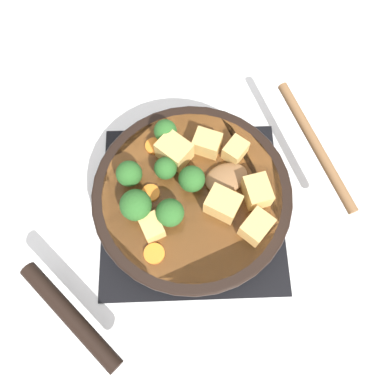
% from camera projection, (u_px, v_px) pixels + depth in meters
% --- Properties ---
extents(ground_plane, '(2.40, 2.40, 0.00)m').
position_uv_depth(ground_plane, '(192.00, 208.00, 0.65)').
color(ground_plane, white).
extents(front_burner_grate, '(0.31, 0.31, 0.03)m').
position_uv_depth(front_burner_grate, '(192.00, 206.00, 0.64)').
color(front_burner_grate, black).
rests_on(front_burner_grate, ground_plane).
extents(skillet_pan, '(0.41, 0.41, 0.06)m').
position_uv_depth(skillet_pan, '(191.00, 198.00, 0.60)').
color(skillet_pan, black).
rests_on(skillet_pan, front_burner_grate).
extents(wooden_spoon, '(0.23, 0.23, 0.02)m').
position_uv_depth(wooden_spoon, '(278.00, 159.00, 0.59)').
color(wooden_spoon, brown).
rests_on(wooden_spoon, skillet_pan).
extents(tofu_cube_center_large, '(0.04, 0.05, 0.03)m').
position_uv_depth(tofu_cube_center_large, '(235.00, 150.00, 0.58)').
color(tofu_cube_center_large, tan).
rests_on(tofu_cube_center_large, skillet_pan).
extents(tofu_cube_near_handle, '(0.04, 0.04, 0.03)m').
position_uv_depth(tofu_cube_near_handle, '(152.00, 227.00, 0.54)').
color(tofu_cube_near_handle, tan).
rests_on(tofu_cube_near_handle, skillet_pan).
extents(tofu_cube_east_chunk, '(0.04, 0.05, 0.04)m').
position_uv_depth(tofu_cube_east_chunk, '(257.00, 191.00, 0.56)').
color(tofu_cube_east_chunk, tan).
rests_on(tofu_cube_east_chunk, skillet_pan).
extents(tofu_cube_west_chunk, '(0.05, 0.05, 0.03)m').
position_uv_depth(tofu_cube_west_chunk, '(256.00, 227.00, 0.54)').
color(tofu_cube_west_chunk, tan).
rests_on(tofu_cube_west_chunk, skillet_pan).
extents(tofu_cube_back_piece, '(0.06, 0.06, 0.04)m').
position_uv_depth(tofu_cube_back_piece, '(174.00, 151.00, 0.58)').
color(tofu_cube_back_piece, tan).
rests_on(tofu_cube_back_piece, skillet_pan).
extents(tofu_cube_front_piece, '(0.06, 0.06, 0.04)m').
position_uv_depth(tofu_cube_front_piece, '(223.00, 204.00, 0.55)').
color(tofu_cube_front_piece, tan).
rests_on(tofu_cube_front_piece, skillet_pan).
extents(tofu_cube_mid_small, '(0.05, 0.05, 0.03)m').
position_uv_depth(tofu_cube_mid_small, '(207.00, 143.00, 0.59)').
color(tofu_cube_mid_small, tan).
rests_on(tofu_cube_mid_small, skillet_pan).
extents(broccoli_floret_near_spoon, '(0.03, 0.03, 0.04)m').
position_uv_depth(broccoli_floret_near_spoon, '(165.00, 168.00, 0.56)').
color(broccoli_floret_near_spoon, '#709956').
rests_on(broccoli_floret_near_spoon, skillet_pan).
extents(broccoli_floret_center_top, '(0.04, 0.04, 0.04)m').
position_uv_depth(broccoli_floret_center_top, '(165.00, 131.00, 0.58)').
color(broccoli_floret_center_top, '#709956').
rests_on(broccoli_floret_center_top, skillet_pan).
extents(broccoli_floret_east_rim, '(0.04, 0.04, 0.05)m').
position_uv_depth(broccoli_floret_east_rim, '(129.00, 174.00, 0.56)').
color(broccoli_floret_east_rim, '#709956').
rests_on(broccoli_floret_east_rim, skillet_pan).
extents(broccoli_floret_west_rim, '(0.04, 0.04, 0.05)m').
position_uv_depth(broccoli_floret_west_rim, '(193.00, 179.00, 0.55)').
color(broccoli_floret_west_rim, '#709956').
rests_on(broccoli_floret_west_rim, skillet_pan).
extents(broccoli_floret_north_edge, '(0.04, 0.04, 0.05)m').
position_uv_depth(broccoli_floret_north_edge, '(170.00, 213.00, 0.54)').
color(broccoli_floret_north_edge, '#709956').
rests_on(broccoli_floret_north_edge, skillet_pan).
extents(broccoli_floret_south_cluster, '(0.05, 0.05, 0.05)m').
position_uv_depth(broccoli_floret_south_cluster, '(136.00, 205.00, 0.54)').
color(broccoli_floret_south_cluster, '#709956').
rests_on(broccoli_floret_south_cluster, skillet_pan).
extents(carrot_slice_orange_thin, '(0.03, 0.03, 0.01)m').
position_uv_depth(carrot_slice_orange_thin, '(154.00, 253.00, 0.54)').
color(carrot_slice_orange_thin, orange).
rests_on(carrot_slice_orange_thin, skillet_pan).
extents(carrot_slice_near_center, '(0.03, 0.03, 0.01)m').
position_uv_depth(carrot_slice_near_center, '(154.00, 146.00, 0.60)').
color(carrot_slice_near_center, orange).
rests_on(carrot_slice_near_center, skillet_pan).
extents(carrot_slice_edge_slice, '(0.03, 0.03, 0.01)m').
position_uv_depth(carrot_slice_edge_slice, '(151.00, 190.00, 0.57)').
color(carrot_slice_edge_slice, orange).
rests_on(carrot_slice_edge_slice, skillet_pan).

